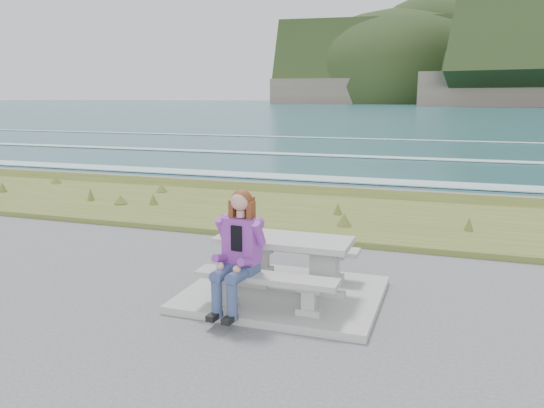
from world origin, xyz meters
The scene contains 8 objects.
concrete_slab centered at (0.00, 0.00, 0.05)m, with size 2.60×2.10×0.10m, color gray.
picnic_table centered at (0.00, 0.00, 0.68)m, with size 1.80×0.75×0.75m.
bench_landward centered at (0.00, -0.70, 0.45)m, with size 1.80×0.35×0.45m.
bench_seaward centered at (0.00, 0.70, 0.45)m, with size 1.80×0.35×0.45m.
grass_verge centered at (0.00, 5.00, 0.00)m, with size 160.00×4.50×0.22m, color #40511E.
shore_drop centered at (0.00, 7.90, 0.00)m, with size 160.00×0.80×2.20m, color brown.
ocean centered at (0.00, 25.09, -1.74)m, with size 1600.00×1600.00×0.09m.
seated_woman centered at (-0.35, -0.84, 0.65)m, with size 0.51×0.80×1.50m.
Camera 1 is at (2.08, -6.54, 2.68)m, focal length 35.00 mm.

